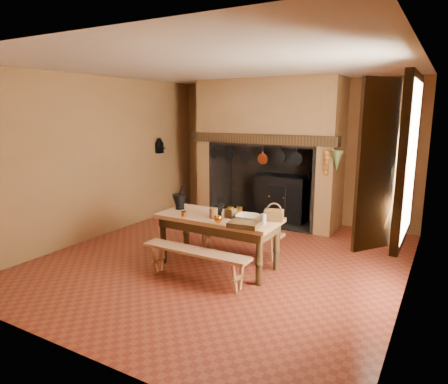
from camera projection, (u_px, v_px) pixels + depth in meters
name	position (u px, v px, depth m)	size (l,w,h in m)	color
floor	(224.00, 259.00, 6.04)	(5.50, 5.50, 0.00)	brown
ceiling	(224.00, 67.00, 5.48)	(5.50, 5.50, 0.00)	silver
back_wall	(291.00, 151.00, 8.10)	(5.00, 0.02, 2.80)	brown
wall_left	(100.00, 158.00, 6.98)	(0.02, 5.50, 2.80)	brown
wall_right	(414.00, 183.00, 4.54)	(0.02, 5.50, 2.80)	brown
wall_front	(64.00, 206.00, 3.42)	(5.00, 0.02, 2.80)	brown
chimney_breast	(269.00, 131.00, 7.79)	(2.95, 0.96, 2.80)	brown
iron_range	(282.00, 198.00, 8.05)	(1.12, 0.55, 1.60)	black
hearth_pans	(233.00, 213.00, 8.42)	(0.51, 0.62, 0.20)	gold
hanging_pans	(256.00, 157.00, 7.47)	(1.92, 0.29, 0.27)	black
onion_string	(326.00, 163.00, 6.81)	(0.12, 0.10, 0.46)	#B75E21
herb_bunch	(337.00, 161.00, 6.71)	(0.20, 0.20, 0.35)	#53612E
window	(397.00, 159.00, 4.22)	(0.39, 1.75, 1.76)	white
wall_coffee_mill	(159.00, 145.00, 8.23)	(0.23, 0.16, 0.31)	black
work_table	(219.00, 224.00, 5.64)	(1.73, 0.77, 0.75)	tan
bench_front	(196.00, 258.00, 5.20)	(1.54, 0.27, 0.43)	tan
bench_back	(238.00, 235.00, 6.21)	(1.46, 0.26, 0.41)	tan
mortar_large	(180.00, 201.00, 5.99)	(0.23, 0.23, 0.38)	black
mortar_small	(218.00, 209.00, 5.58)	(0.18, 0.18, 0.30)	black
coffee_grinder	(231.00, 212.00, 5.52)	(0.18, 0.14, 0.20)	#352310
brass_mug_a	(184.00, 214.00, 5.54)	(0.07, 0.07, 0.08)	gold
brass_mug_b	(240.00, 209.00, 5.78)	(0.09, 0.09, 0.10)	gold
mixing_bowl	(247.00, 217.00, 5.40)	(0.31, 0.31, 0.07)	beige
stoneware_crock	(213.00, 213.00, 5.49)	(0.12, 0.12, 0.14)	brown
glass_jar	(264.00, 219.00, 5.20)	(0.08, 0.08, 0.13)	beige
wicker_basket	(274.00, 215.00, 5.37)	(0.29, 0.25, 0.24)	#543119
wooden_tray	(244.00, 224.00, 5.08)	(0.39, 0.28, 0.07)	#352310
brass_cup	(218.00, 219.00, 5.27)	(0.11, 0.11, 0.09)	gold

